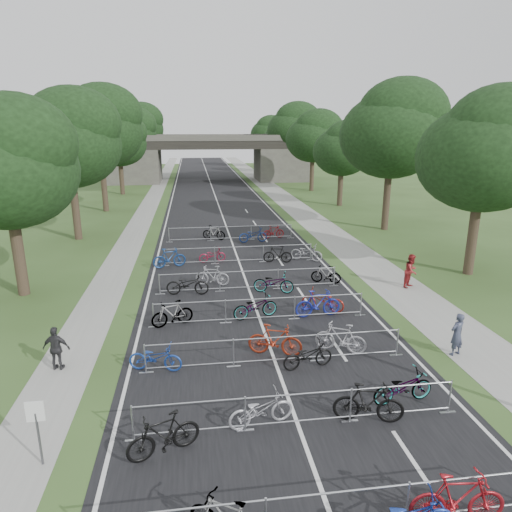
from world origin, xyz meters
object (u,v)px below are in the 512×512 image
at_px(park_sign, 37,421).
at_px(pedestrian_b, 411,271).
at_px(pedestrian_a, 457,335).
at_px(pedestrian_c, 56,349).
at_px(overpass_bridge, 209,158).

distance_m(park_sign, pedestrian_b, 19.09).
bearing_deg(pedestrian_b, pedestrian_a, -143.15).
distance_m(park_sign, pedestrian_a, 14.17).
relative_size(pedestrian_a, pedestrian_b, 0.92).
bearing_deg(park_sign, pedestrian_a, 16.20).
relative_size(park_sign, pedestrian_c, 1.13).
xyz_separation_m(park_sign, pedestrian_a, (13.60, 3.95, -0.44)).
height_order(overpass_bridge, pedestrian_c, overpass_bridge).
distance_m(overpass_bridge, park_sign, 62.41).
relative_size(overpass_bridge, park_sign, 16.99).
bearing_deg(overpass_bridge, pedestrian_a, -83.32).
relative_size(pedestrian_a, pedestrian_c, 1.03).
height_order(park_sign, pedestrian_c, park_sign).
relative_size(park_sign, pedestrian_b, 1.01).
bearing_deg(pedestrian_c, pedestrian_a, -174.86).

